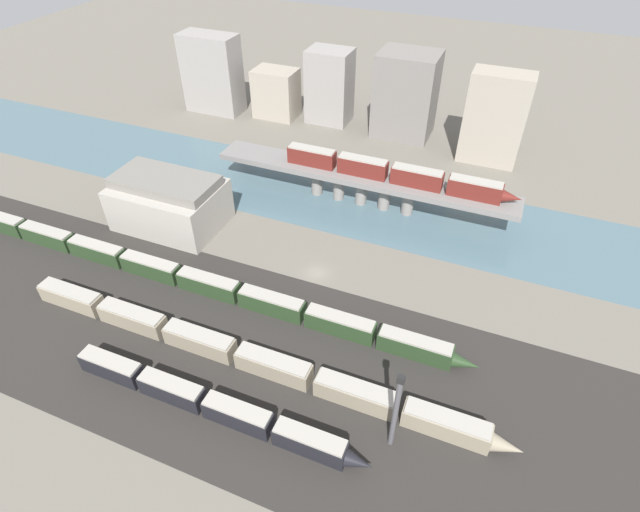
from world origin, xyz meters
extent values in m
plane|color=#666056|center=(0.00, 0.00, 0.00)|extent=(400.00, 400.00, 0.00)
cube|color=#282623|center=(0.00, -24.00, 0.00)|extent=(280.00, 42.00, 0.01)
cube|color=#47606B|center=(0.00, 27.50, 0.00)|extent=(320.00, 28.28, 0.01)
cube|color=slate|center=(0.00, 27.50, 7.12)|extent=(71.28, 8.16, 1.29)
cylinder|color=gray|center=(-11.31, 27.50, 3.24)|extent=(2.71, 2.71, 6.48)
cylinder|color=gray|center=(-5.66, 27.50, 3.24)|extent=(2.71, 2.71, 6.48)
cylinder|color=gray|center=(0.00, 27.50, 3.24)|extent=(2.71, 2.71, 6.48)
cylinder|color=gray|center=(5.66, 27.50, 3.24)|extent=(2.71, 2.71, 6.48)
cylinder|color=gray|center=(11.31, 27.50, 3.24)|extent=(2.71, 2.71, 6.48)
cube|color=#5B1E19|center=(-12.61, 27.50, 9.67)|extent=(11.44, 2.97, 3.80)
cube|color=#9E998E|center=(-12.61, 27.50, 11.77)|extent=(10.99, 2.74, 0.40)
cube|color=#5B1E19|center=(-0.02, 27.50, 9.67)|extent=(11.44, 2.97, 3.80)
cube|color=#9E998E|center=(-0.02, 27.50, 11.77)|extent=(10.99, 2.74, 0.40)
cube|color=#5B1E19|center=(12.56, 27.50, 9.67)|extent=(11.44, 2.97, 3.80)
cube|color=#9E998E|center=(12.56, 27.50, 11.77)|extent=(10.99, 2.74, 0.40)
cube|color=#5B1E19|center=(25.15, 27.50, 9.67)|extent=(11.44, 2.97, 3.80)
cube|color=#9E998E|center=(25.15, 27.50, 11.77)|extent=(10.99, 2.74, 0.40)
cone|color=#5B1E19|center=(32.88, 27.50, 9.48)|extent=(4.01, 2.68, 2.68)
cube|color=black|center=(-21.01, -35.28, 1.64)|extent=(10.78, 2.88, 3.28)
cube|color=#9E998E|center=(-21.01, -35.28, 3.48)|extent=(10.35, 2.65, 0.40)
cube|color=black|center=(-9.46, -35.28, 1.64)|extent=(10.78, 2.88, 3.28)
cube|color=#9E998E|center=(-9.46, -35.28, 3.48)|extent=(10.35, 2.65, 0.40)
cube|color=black|center=(2.09, -35.28, 1.64)|extent=(10.78, 2.88, 3.28)
cube|color=#9E998E|center=(2.09, -35.28, 3.48)|extent=(10.35, 2.65, 0.40)
cube|color=black|center=(13.64, -35.28, 1.64)|extent=(10.78, 2.88, 3.28)
cube|color=#9E998E|center=(13.64, -35.28, 3.48)|extent=(10.35, 2.65, 0.40)
cone|color=black|center=(20.91, -35.28, 1.48)|extent=(3.77, 2.59, 2.59)
cube|color=gray|center=(-38.71, -25.26, 1.66)|extent=(12.76, 3.15, 3.32)
cube|color=#9E998E|center=(-38.71, -25.26, 3.52)|extent=(12.25, 2.89, 0.40)
cube|color=gray|center=(-24.81, -25.26, 1.66)|extent=(12.76, 3.15, 3.32)
cube|color=#9E998E|center=(-24.81, -25.26, 3.52)|extent=(12.25, 2.89, 0.40)
cube|color=gray|center=(-10.92, -25.26, 1.66)|extent=(12.76, 3.15, 3.32)
cube|color=#9E998E|center=(-10.92, -25.26, 3.52)|extent=(12.25, 2.89, 0.40)
cube|color=gray|center=(2.98, -25.26, 1.66)|extent=(12.76, 3.15, 3.32)
cube|color=#9E998E|center=(2.98, -25.26, 3.52)|extent=(12.25, 2.89, 0.40)
cube|color=gray|center=(16.88, -25.26, 1.66)|extent=(12.76, 3.15, 3.32)
cube|color=#9E998E|center=(16.88, -25.26, 3.52)|extent=(12.25, 2.89, 0.40)
cube|color=gray|center=(30.78, -25.26, 1.66)|extent=(12.76, 3.15, 3.32)
cube|color=#9E998E|center=(30.78, -25.26, 3.52)|extent=(12.25, 2.89, 0.40)
cone|color=gray|center=(39.39, -25.26, 1.49)|extent=(4.47, 2.83, 2.83)
cube|color=#23381E|center=(-70.26, -12.82, 1.70)|extent=(12.58, 2.89, 3.40)
cube|color=#23381E|center=(-56.92, -12.82, 1.70)|extent=(12.58, 2.89, 3.40)
cube|color=#9E998E|center=(-56.92, -12.82, 3.60)|extent=(12.08, 2.66, 0.40)
cube|color=#23381E|center=(-43.59, -12.82, 1.70)|extent=(12.58, 2.89, 3.40)
cube|color=#9E998E|center=(-43.59, -12.82, 3.60)|extent=(12.08, 2.66, 0.40)
cube|color=#23381E|center=(-30.26, -12.82, 1.70)|extent=(12.58, 2.89, 3.40)
cube|color=#9E998E|center=(-30.26, -12.82, 3.60)|extent=(12.08, 2.66, 0.40)
cube|color=#23381E|center=(-16.92, -12.82, 1.70)|extent=(12.58, 2.89, 3.40)
cube|color=#9E998E|center=(-16.92, -12.82, 3.60)|extent=(12.08, 2.66, 0.40)
cube|color=#23381E|center=(-3.59, -12.82, 1.70)|extent=(12.58, 2.89, 3.40)
cube|color=#9E998E|center=(-3.59, -12.82, 3.60)|extent=(12.08, 2.66, 0.40)
cube|color=#23381E|center=(9.75, -12.82, 1.70)|extent=(12.58, 2.89, 3.40)
cube|color=#9E998E|center=(9.75, -12.82, 3.60)|extent=(12.08, 2.66, 0.40)
cube|color=#23381E|center=(23.08, -12.82, 1.70)|extent=(12.58, 2.89, 3.40)
cube|color=#9E998E|center=(23.08, -12.82, 3.60)|extent=(12.08, 2.66, 0.40)
cone|color=#23381E|center=(31.57, -12.82, 1.53)|extent=(4.40, 2.60, 2.60)
cube|color=#9E998E|center=(-36.75, 3.70, 4.85)|extent=(22.90, 15.90, 9.70)
cube|color=slate|center=(-36.75, 3.70, 10.76)|extent=(22.44, 11.13, 2.13)
cylinder|color=#4C4C51|center=(23.92, -29.95, 7.14)|extent=(0.76, 0.76, 14.27)
cube|color=black|center=(23.92, -29.95, 14.87)|extent=(1.00, 0.70, 1.20)
cube|color=gray|center=(-60.27, 61.16, 11.69)|extent=(17.54, 8.56, 23.38)
cube|color=gray|center=(-40.29, 64.59, 7.22)|extent=(12.93, 9.11, 14.44)
cube|color=gray|center=(-23.91, 67.72, 10.67)|extent=(12.71, 9.68, 21.34)
cube|color=slate|center=(-0.63, 67.36, 11.71)|extent=(16.44, 13.25, 23.43)
cube|color=gray|center=(24.68, 60.39, 11.88)|extent=(15.15, 8.04, 23.75)
camera|label=1|loc=(28.96, -69.04, 66.63)|focal=28.00mm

